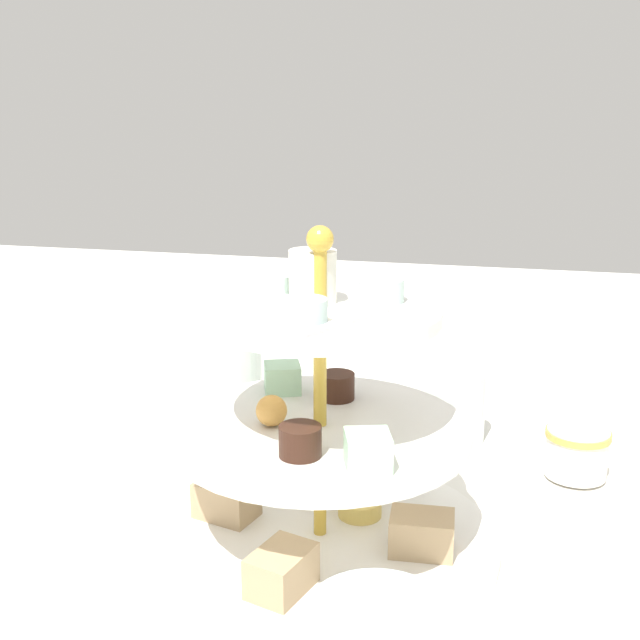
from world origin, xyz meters
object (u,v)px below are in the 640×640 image
(tiered_serving_stand, at_px, (320,454))
(teacup_with_saucer, at_px, (576,456))
(water_glass_mid_back, at_px, (234,390))
(water_glass_short_left, at_px, (454,406))

(tiered_serving_stand, distance_m, teacup_with_saucer, 0.27)
(water_glass_mid_back, bearing_deg, water_glass_short_left, -75.98)
(tiered_serving_stand, height_order, teacup_with_saucer, tiered_serving_stand)
(tiered_serving_stand, height_order, water_glass_mid_back, tiered_serving_stand)
(teacup_with_saucer, bearing_deg, water_glass_mid_back, 87.53)
(water_glass_short_left, height_order, teacup_with_saucer, water_glass_short_left)
(teacup_with_saucer, distance_m, water_glass_mid_back, 0.34)
(water_glass_short_left, height_order, water_glass_mid_back, water_glass_mid_back)
(water_glass_short_left, xyz_separation_m, water_glass_mid_back, (-0.06, 0.22, 0.02))
(tiered_serving_stand, xyz_separation_m, water_glass_mid_back, (0.18, 0.14, -0.02))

